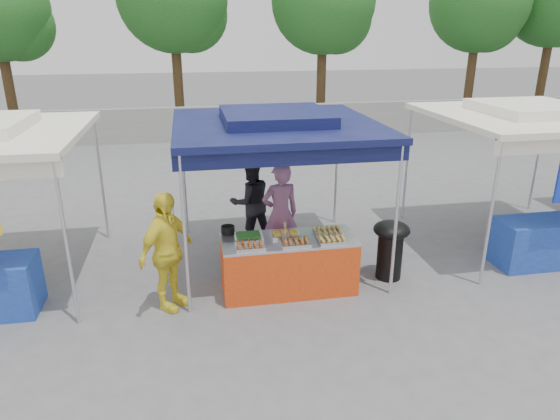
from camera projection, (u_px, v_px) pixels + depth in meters
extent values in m
plane|color=slate|center=(287.00, 286.00, 7.80)|extent=(80.00, 80.00, 0.00)
cube|color=gray|center=(227.00, 123.00, 17.74)|extent=(40.00, 0.25, 1.20)
cylinder|color=silver|center=(185.00, 238.00, 6.68)|extent=(0.05, 0.05, 2.30)
cylinder|color=silver|center=(396.00, 223.00, 7.20)|extent=(0.05, 0.05, 2.30)
cylinder|color=silver|center=(184.00, 176.00, 9.45)|extent=(0.05, 0.05, 2.30)
cylinder|color=silver|center=(336.00, 168.00, 9.96)|extent=(0.05, 0.05, 2.30)
cube|color=#111645|center=(275.00, 125.00, 7.91)|extent=(3.20, 3.20, 0.10)
cube|color=#111645|center=(275.00, 116.00, 7.86)|extent=(1.65, 1.65, 0.18)
cube|color=#111645|center=(295.00, 157.00, 6.58)|extent=(3.20, 0.04, 0.25)
cylinder|color=silver|center=(67.00, 246.00, 6.42)|extent=(0.05, 0.05, 2.30)
cylinder|color=silver|center=(101.00, 180.00, 9.19)|extent=(0.05, 0.05, 2.30)
cylinder|color=silver|center=(490.00, 216.00, 7.45)|extent=(0.05, 0.05, 2.30)
cylinder|color=silver|center=(407.00, 165.00, 10.22)|extent=(0.05, 0.05, 2.30)
cylinder|color=silver|center=(537.00, 158.00, 10.74)|extent=(0.05, 0.05, 2.30)
cube|color=white|center=(529.00, 116.00, 8.68)|extent=(3.20, 3.20, 0.10)
cube|color=white|center=(531.00, 108.00, 8.64)|extent=(1.65, 1.65, 0.18)
cube|color=#2144AE|center=(548.00, 241.00, 8.43)|extent=(1.80, 0.70, 0.80)
cylinder|color=#45311A|center=(8.00, 80.00, 18.08)|extent=(0.36, 0.36, 3.99)
sphere|color=#256421|center=(18.00, 25.00, 17.72)|extent=(2.51, 2.51, 2.51)
cylinder|color=#45311A|center=(178.00, 73.00, 18.77)|extent=(0.36, 0.36, 4.37)
sphere|color=#256421|center=(190.00, 14.00, 18.34)|extent=(2.75, 2.75, 2.75)
cylinder|color=#45311A|center=(321.00, 73.00, 19.40)|extent=(0.36, 0.36, 4.25)
sphere|color=#256421|center=(323.00, 1.00, 18.50)|extent=(3.88, 3.88, 3.88)
sphere|color=#256421|center=(337.00, 18.00, 19.00)|extent=(2.67, 2.67, 2.67)
cylinder|color=#45311A|center=(471.00, 70.00, 20.62)|extent=(0.36, 0.36, 4.26)
sphere|color=#256421|center=(480.00, 2.00, 19.72)|extent=(3.90, 3.90, 3.90)
sphere|color=#256421|center=(488.00, 18.00, 20.21)|extent=(2.68, 2.68, 2.68)
cylinder|color=#45311A|center=(544.00, 66.00, 21.16)|extent=(0.36, 0.36, 4.54)
cube|color=red|center=(288.00, 265.00, 7.56)|extent=(2.00, 0.80, 0.81)
cube|color=silver|center=(289.00, 240.00, 7.42)|extent=(2.00, 0.80, 0.04)
cube|color=silver|center=(250.00, 247.00, 7.08)|extent=(0.42, 0.30, 0.05)
cube|color=brown|center=(250.00, 244.00, 7.06)|extent=(0.35, 0.25, 0.02)
cube|color=silver|center=(295.00, 243.00, 7.19)|extent=(0.42, 0.30, 0.05)
cube|color=brown|center=(295.00, 241.00, 7.18)|extent=(0.35, 0.25, 0.02)
cube|color=silver|center=(332.00, 240.00, 7.28)|extent=(0.42, 0.30, 0.05)
cube|color=#BB9040|center=(332.00, 238.00, 7.27)|extent=(0.35, 0.25, 0.02)
cube|color=silver|center=(248.00, 237.00, 7.40)|extent=(0.42, 0.30, 0.05)
cube|color=#255D20|center=(248.00, 235.00, 7.38)|extent=(0.35, 0.25, 0.02)
cube|color=silver|center=(285.00, 235.00, 7.49)|extent=(0.42, 0.30, 0.05)
cube|color=gold|center=(285.00, 232.00, 7.48)|extent=(0.35, 0.25, 0.02)
cube|color=silver|center=(328.00, 232.00, 7.59)|extent=(0.42, 0.30, 0.05)
cube|color=#BB9040|center=(328.00, 230.00, 7.57)|extent=(0.35, 0.25, 0.02)
cylinder|color=black|center=(228.00, 230.00, 7.57)|extent=(0.21, 0.21, 0.12)
cylinder|color=silver|center=(285.00, 238.00, 7.31)|extent=(0.09, 0.09, 0.11)
cylinder|color=black|center=(390.00, 255.00, 7.94)|extent=(0.40, 0.40, 0.77)
ellipsoid|color=black|center=(392.00, 229.00, 7.78)|extent=(0.57, 0.57, 0.26)
cube|color=#152FAE|center=(249.00, 266.00, 8.10)|extent=(0.51, 0.36, 0.31)
cube|color=#152FAE|center=(307.00, 261.00, 8.33)|extent=(0.45, 0.32, 0.27)
cube|color=#152FAE|center=(307.00, 246.00, 8.23)|extent=(0.44, 0.31, 0.26)
imported|color=#935D83|center=(280.00, 214.00, 8.32)|extent=(0.69, 0.51, 1.74)
imported|color=black|center=(251.00, 202.00, 9.09)|extent=(0.89, 0.76, 1.62)
imported|color=yellow|center=(167.00, 252.00, 6.93)|extent=(0.98, 1.05, 1.74)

